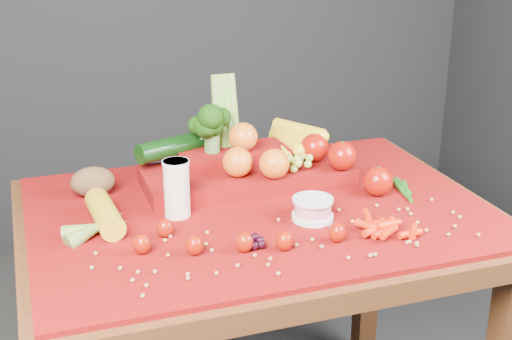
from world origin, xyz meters
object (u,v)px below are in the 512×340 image
object	(u,v)px
table	(259,248)
produce_mound	(254,161)
milk_glass	(177,187)
yogurt_bowl	(313,208)

from	to	relation	value
table	produce_mound	distance (m)	0.23
milk_glass	produce_mound	world-z (taller)	produce_mound
milk_glass	table	bearing A→B (deg)	-5.72
produce_mound	yogurt_bowl	bearing A→B (deg)	-78.11
table	milk_glass	xyz separation A→B (m)	(-0.19, 0.02, 0.18)
table	milk_glass	world-z (taller)	milk_glass
table	milk_glass	distance (m)	0.26
table	yogurt_bowl	distance (m)	0.19
yogurt_bowl	produce_mound	size ratio (longest dim) A/B	0.16
milk_glass	yogurt_bowl	size ratio (longest dim) A/B	1.41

